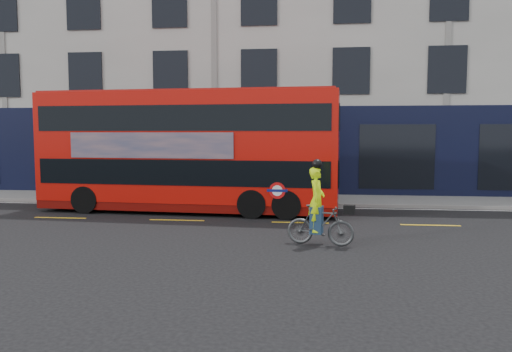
# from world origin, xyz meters

# --- Properties ---
(ground) EXTENTS (120.00, 120.00, 0.00)m
(ground) POSITION_xyz_m (0.00, 0.00, 0.00)
(ground) COLOR black
(ground) RESTS_ON ground
(pavement) EXTENTS (60.00, 3.00, 0.12)m
(pavement) POSITION_xyz_m (0.00, 6.50, 0.06)
(pavement) COLOR gray
(pavement) RESTS_ON ground
(kerb) EXTENTS (60.00, 0.12, 0.13)m
(kerb) POSITION_xyz_m (0.00, 5.00, 0.07)
(kerb) COLOR gray
(kerb) RESTS_ON ground
(building_terrace) EXTENTS (50.00, 10.07, 15.00)m
(building_terrace) POSITION_xyz_m (0.00, 12.94, 7.49)
(building_terrace) COLOR #B9B6AE
(building_terrace) RESTS_ON ground
(road_edge_line) EXTENTS (58.00, 0.10, 0.01)m
(road_edge_line) POSITION_xyz_m (0.00, 4.70, 0.00)
(road_edge_line) COLOR silver
(road_edge_line) RESTS_ON ground
(lane_dashes) EXTENTS (58.00, 0.12, 0.01)m
(lane_dashes) POSITION_xyz_m (0.00, 1.50, 0.00)
(lane_dashes) COLOR gold
(lane_dashes) RESTS_ON ground
(bus) EXTENTS (10.84, 3.14, 4.31)m
(bus) POSITION_xyz_m (-0.01, 3.37, 2.21)
(bus) COLOR #BB0E07
(bus) RESTS_ON ground
(cyclist) EXTENTS (1.77, 0.80, 2.19)m
(cyclist) POSITION_xyz_m (4.55, -1.59, 0.73)
(cyclist) COLOR #424547
(cyclist) RESTS_ON ground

